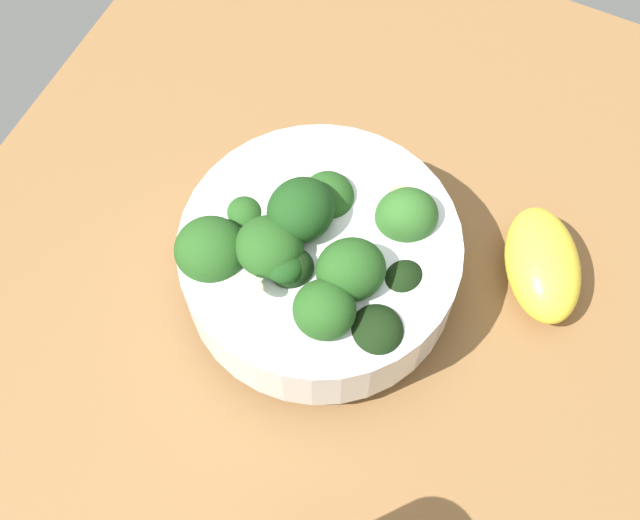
{
  "coord_description": "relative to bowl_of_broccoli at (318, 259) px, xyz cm",
  "views": [
    {
      "loc": [
        -5.56,
        22.28,
        51.57
      ],
      "look_at": [
        4.75,
        0.85,
        4.0
      ],
      "focal_mm": 47.45,
      "sensor_mm": 36.0,
      "label": 1
    }
  ],
  "objects": [
    {
      "name": "bowl_of_broccoli",
      "position": [
        0.0,
        0.0,
        0.0
      ],
      "size": [
        17.43,
        17.43,
        10.13
      ],
      "color": "white",
      "rests_on": "ground_plane"
    },
    {
      "name": "ground_plane",
      "position": [
        -4.8,
        -1.08,
        -6.79
      ],
      "size": [
        61.64,
        61.64,
        4.5
      ],
      "primitive_type": "cube",
      "color": "brown"
    },
    {
      "name": "lemon_wedge",
      "position": [
        -12.88,
        -7.14,
        -2.53
      ],
      "size": [
        8.18,
        9.58,
        4.03
      ],
      "primitive_type": "ellipsoid",
      "rotation": [
        0.0,
        0.0,
        5.21
      ],
      "color": "yellow",
      "rests_on": "ground_plane"
    }
  ]
}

